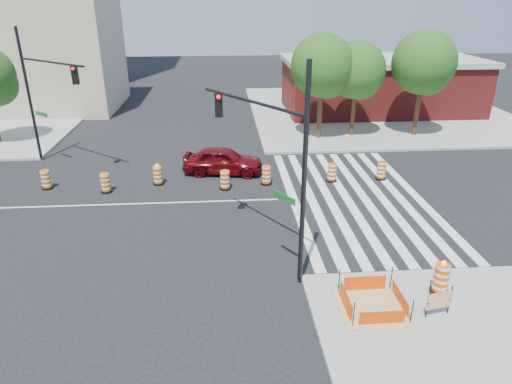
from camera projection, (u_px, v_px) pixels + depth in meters
ground at (136, 204)px, 22.42m from camera, size 120.00×120.00×0.00m
sidewalk_ne at (377, 111)px, 40.13m from camera, size 22.00×22.00×0.15m
crosswalk_east at (355, 197)px, 23.19m from camera, size 6.75×13.50×0.01m
lane_centerline at (136, 204)px, 22.42m from camera, size 14.00×0.12×0.01m
excavation_pit at (372, 305)px, 14.73m from camera, size 2.20×2.20×0.90m
brick_storefront at (380, 85)px, 39.24m from camera, size 16.50×8.50×4.60m
beige_midrise at (32, 51)px, 39.75m from camera, size 14.00×10.00×10.00m
red_coupe at (223, 160)px, 26.00m from camera, size 4.73×2.46×1.54m
signal_pole_se at (273, 147)px, 15.58m from camera, size 3.30×4.84×7.58m
signal_pole_nw at (42, 86)px, 25.65m from camera, size 4.57×3.85×7.73m
pit_drum at (441, 279)px, 15.29m from camera, size 0.63×0.63×1.25m
barricade at (439, 301)px, 14.14m from camera, size 0.87×0.21×1.04m
tree_north_c at (323, 69)px, 30.65m from camera, size 4.26×4.26×7.24m
tree_north_d at (357, 73)px, 31.34m from camera, size 3.94×3.94×6.69m
tree_north_e at (424, 66)px, 31.29m from camera, size 4.34×4.34×7.39m
median_drum_2 at (46, 180)px, 24.01m from camera, size 0.60×0.60×1.02m
median_drum_3 at (106, 183)px, 23.58m from camera, size 0.60×0.60×1.02m
median_drum_4 at (158, 176)px, 24.58m from camera, size 0.60×0.60×1.18m
median_drum_5 at (225, 181)px, 23.95m from camera, size 0.60×0.60×1.02m
median_drum_6 at (266, 176)px, 24.60m from camera, size 0.60×0.60×1.02m
median_drum_7 at (332, 173)px, 24.97m from camera, size 0.60×0.60×1.02m
median_drum_8 at (381, 171)px, 25.26m from camera, size 0.60×0.60×1.02m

